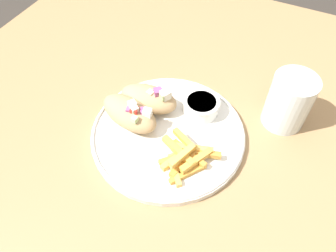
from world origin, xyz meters
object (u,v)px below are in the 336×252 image
object	(u,v)px
pita_sandwich_far	(149,98)
sauce_ramekin	(201,105)
fries_pile	(186,158)
water_glass	(288,103)
plate	(168,133)
pita_sandwich_near	(129,114)

from	to	relation	value
pita_sandwich_far	sauce_ramekin	world-z (taller)	pita_sandwich_far
fries_pile	water_glass	bearing A→B (deg)	54.05
water_glass	fries_pile	bearing A→B (deg)	-125.95
plate	fries_pile	bearing A→B (deg)	-38.69
sauce_ramekin	water_glass	world-z (taller)	water_glass
pita_sandwich_near	pita_sandwich_far	distance (m)	0.06
pita_sandwich_far	water_glass	bearing A→B (deg)	16.94
pita_sandwich_far	plate	bearing A→B (deg)	-38.12
sauce_ramekin	water_glass	bearing A→B (deg)	21.73
plate	pita_sandwich_near	size ratio (longest dim) A/B	2.17
plate	fries_pile	world-z (taller)	fries_pile
pita_sandwich_far	water_glass	world-z (taller)	water_glass
plate	pita_sandwich_far	world-z (taller)	pita_sandwich_far
fries_pile	water_glass	distance (m)	0.24
fries_pile	pita_sandwich_far	bearing A→B (deg)	143.56
sauce_ramekin	fries_pile	bearing A→B (deg)	-80.49
sauce_ramekin	water_glass	distance (m)	0.18
pita_sandwich_near	sauce_ramekin	world-z (taller)	pita_sandwich_near
water_glass	pita_sandwich_near	bearing A→B (deg)	-150.93
fries_pile	sauce_ramekin	xyz separation A→B (m)	(-0.02, 0.13, 0.01)
plate	water_glass	size ratio (longest dim) A/B	2.67
pita_sandwich_far	sauce_ramekin	distance (m)	0.11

